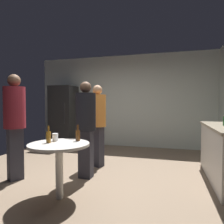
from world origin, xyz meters
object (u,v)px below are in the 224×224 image
(refrigerator, at_px, (64,116))
(beer_bottle_brown, at_px, (78,135))
(beer_bottle_amber, at_px, (49,137))
(person_in_orange_shirt, at_px, (97,119))
(plastic_cup_white, at_px, (55,137))
(person_in_maroon_shirt, at_px, (15,118))
(person_in_black_shirt, at_px, (86,122))
(foreground_table, at_px, (59,151))

(refrigerator, height_order, beer_bottle_brown, refrigerator)
(beer_bottle_amber, height_order, person_in_orange_shirt, person_in_orange_shirt)
(beer_bottle_amber, distance_m, plastic_cup_white, 0.14)
(refrigerator, bearing_deg, beer_bottle_amber, -64.12)
(person_in_maroon_shirt, bearing_deg, refrigerator, 134.15)
(beer_bottle_brown, height_order, person_in_black_shirt, person_in_black_shirt)
(foreground_table, relative_size, beer_bottle_amber, 3.48)
(foreground_table, distance_m, person_in_maroon_shirt, 1.19)
(foreground_table, distance_m, beer_bottle_amber, 0.24)
(refrigerator, distance_m, plastic_cup_white, 3.41)
(refrigerator, distance_m, person_in_orange_shirt, 2.40)
(beer_bottle_amber, bearing_deg, beer_bottle_brown, 37.00)
(beer_bottle_amber, relative_size, beer_bottle_brown, 1.00)
(beer_bottle_amber, distance_m, person_in_black_shirt, 0.85)
(person_in_maroon_shirt, bearing_deg, person_in_orange_shirt, 76.35)
(foreground_table, bearing_deg, beer_bottle_amber, -178.22)
(beer_bottle_brown, xyz_separation_m, person_in_maroon_shirt, (-1.21, 0.17, 0.20))
(person_in_orange_shirt, distance_m, person_in_black_shirt, 0.66)
(plastic_cup_white, relative_size, person_in_maroon_shirt, 0.06)
(plastic_cup_white, relative_size, person_in_black_shirt, 0.07)
(person_in_orange_shirt, bearing_deg, foreground_table, 21.97)
(beer_bottle_brown, relative_size, plastic_cup_white, 2.09)
(refrigerator, height_order, person_in_black_shirt, refrigerator)
(refrigerator, relative_size, beer_bottle_brown, 7.83)
(person_in_maroon_shirt, relative_size, person_in_black_shirt, 1.07)
(refrigerator, distance_m, beer_bottle_brown, 3.47)
(person_in_orange_shirt, bearing_deg, person_in_black_shirt, 24.63)
(foreground_table, height_order, person_in_maroon_shirt, person_in_maroon_shirt)
(person_in_maroon_shirt, relative_size, person_in_orange_shirt, 1.06)
(beer_bottle_amber, bearing_deg, foreground_table, 1.78)
(refrigerator, relative_size, beer_bottle_amber, 7.83)
(person_in_maroon_shirt, xyz_separation_m, person_in_black_shirt, (1.09, 0.41, -0.07))
(beer_bottle_brown, relative_size, person_in_black_shirt, 0.14)
(person_in_black_shirt, bearing_deg, beer_bottle_amber, -11.62)
(person_in_orange_shirt, bearing_deg, beer_bottle_brown, 29.35)
(plastic_cup_white, xyz_separation_m, person_in_maroon_shirt, (-0.92, 0.27, 0.23))
(beer_bottle_amber, height_order, plastic_cup_white, beer_bottle_amber)
(beer_bottle_amber, distance_m, person_in_maroon_shirt, 1.00)
(person_in_maroon_shirt, distance_m, person_in_orange_shirt, 1.51)
(beer_bottle_amber, bearing_deg, person_in_maroon_shirt, 155.62)
(foreground_table, height_order, beer_bottle_amber, beer_bottle_amber)
(beer_bottle_brown, bearing_deg, person_in_orange_shirt, 97.07)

